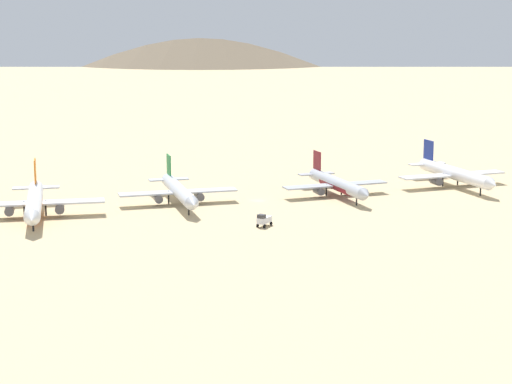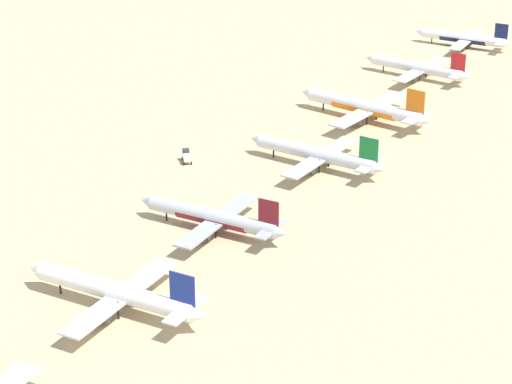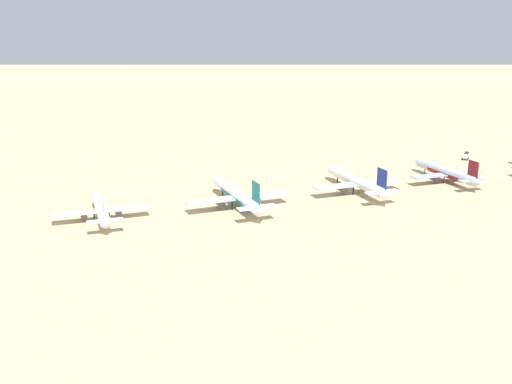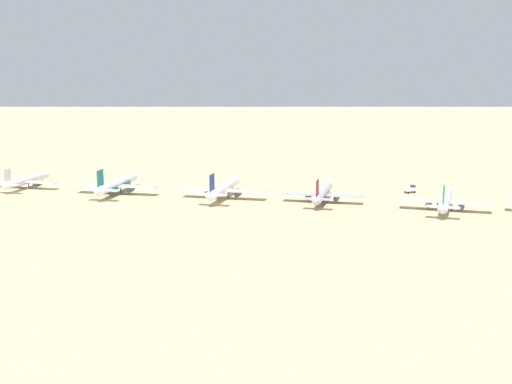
% 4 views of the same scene
% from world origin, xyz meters
% --- Properties ---
extents(ground_plane, '(2119.84, 2119.84, 0.00)m').
position_xyz_m(ground_plane, '(0.00, 0.00, 0.00)').
color(ground_plane, tan).
extents(parked_jet_2, '(52.34, 42.82, 15.15)m').
position_xyz_m(parked_jet_2, '(-0.35, -72.94, 5.04)').
color(parked_jet_2, silver).
rests_on(parked_jet_2, ground).
extents(parked_jet_3, '(48.02, 39.12, 13.84)m').
position_xyz_m(parked_jet_3, '(-3.19, -26.30, 4.66)').
color(parked_jet_3, silver).
rests_on(parked_jet_3, ground).
extents(parked_jet_4, '(45.67, 37.02, 13.19)m').
position_xyz_m(parked_jet_4, '(3.38, 27.60, 4.39)').
color(parked_jet_4, '#B2B7C1').
rests_on(parked_jet_4, ground).
extents(parked_jet_5, '(50.10, 40.60, 14.47)m').
position_xyz_m(parked_jet_5, '(3.05, 74.31, 4.87)').
color(parked_jet_5, white).
rests_on(parked_jet_5, ground).
extents(service_truck, '(5.21, 5.61, 3.90)m').
position_xyz_m(service_truck, '(35.48, -11.90, 2.08)').
color(service_truck, silver).
rests_on(service_truck, ground).
extents(desert_hill_3, '(374.40, 374.40, 99.13)m').
position_xyz_m(desert_hill_3, '(-800.62, 248.94, 49.57)').
color(desert_hill_3, '#70604C').
rests_on(desert_hill_3, ground).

